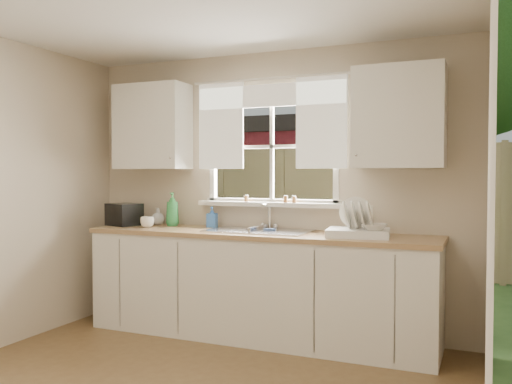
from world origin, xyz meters
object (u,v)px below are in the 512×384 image
at_px(dish_rack, 358,228).
at_px(soap_bottle_a, 172,209).
at_px(black_appliance, 124,214).
at_px(cup, 147,222).

height_order(dish_rack, soap_bottle_a, soap_bottle_a).
bearing_deg(dish_rack, black_appliance, 178.83).
xyz_separation_m(cup, black_appliance, (-0.32, 0.09, 0.05)).
bearing_deg(cup, black_appliance, -171.12).
distance_m(dish_rack, soap_bottle_a, 1.82).
bearing_deg(soap_bottle_a, cup, -130.43).
height_order(cup, black_appliance, black_appliance).
height_order(soap_bottle_a, cup, soap_bottle_a).
bearing_deg(black_appliance, soap_bottle_a, 35.15).
bearing_deg(dish_rack, cup, -178.69).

